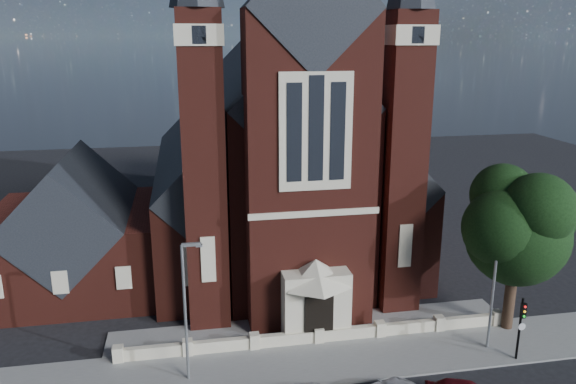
% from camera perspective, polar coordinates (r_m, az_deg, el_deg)
% --- Properties ---
extents(ground, '(120.00, 120.00, 0.00)m').
position_cam_1_polar(ground, '(43.57, 0.46, -9.47)').
color(ground, black).
rests_on(ground, ground).
extents(pavement_strip, '(60.00, 5.00, 0.12)m').
position_cam_1_polar(pavement_strip, '(34.56, 3.91, -16.71)').
color(pavement_strip, slate).
rests_on(pavement_strip, ground).
extents(forecourt_paving, '(26.00, 3.00, 0.14)m').
position_cam_1_polar(forecourt_paving, '(37.90, 2.38, -13.55)').
color(forecourt_paving, slate).
rests_on(forecourt_paving, ground).
extents(forecourt_wall, '(24.00, 0.40, 0.90)m').
position_cam_1_polar(forecourt_wall, '(36.22, 3.10, -15.06)').
color(forecourt_wall, beige).
rests_on(forecourt_wall, ground).
extents(church, '(20.01, 34.90, 29.20)m').
position_cam_1_polar(church, '(48.40, -1.31, 3.32)').
color(church, '#531E16').
rests_on(church, ground).
extents(parish_hall, '(12.00, 12.20, 10.24)m').
position_cam_1_polar(parish_hall, '(44.97, -20.81, -4.21)').
color(parish_hall, '#531E16').
rests_on(parish_hall, ground).
extents(street_tree, '(6.40, 6.60, 10.70)m').
position_cam_1_polar(street_tree, '(37.48, 22.68, -3.51)').
color(street_tree, black).
rests_on(street_tree, ground).
extents(street_lamp_left, '(1.16, 0.22, 8.09)m').
position_cam_1_polar(street_lamp_left, '(31.01, -10.28, -11.20)').
color(street_lamp_left, gray).
rests_on(street_lamp_left, ground).
extents(street_lamp_right, '(1.16, 0.22, 8.09)m').
position_cam_1_polar(street_lamp_right, '(35.67, 20.34, -8.29)').
color(street_lamp_right, gray).
rests_on(street_lamp_right, ground).
extents(traffic_signal, '(0.28, 0.42, 4.00)m').
position_cam_1_polar(traffic_signal, '(35.78, 22.61, -12.03)').
color(traffic_signal, black).
rests_on(traffic_signal, ground).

